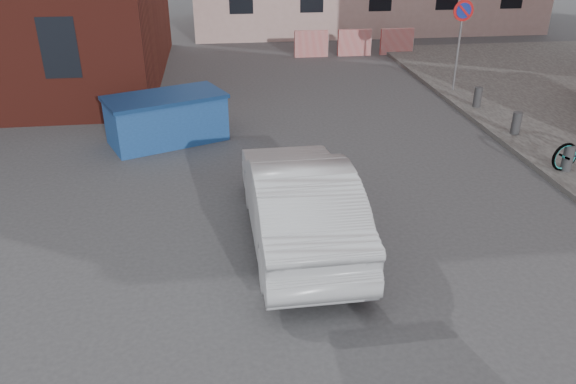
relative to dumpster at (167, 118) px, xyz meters
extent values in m
plane|color=#38383A|center=(2.43, -6.50, -0.58)|extent=(120.00, 120.00, 0.00)
cylinder|color=gray|center=(8.43, 3.00, 0.84)|extent=(0.07, 0.07, 2.60)
cylinder|color=red|center=(8.43, 2.98, 1.89)|extent=(0.60, 0.03, 0.60)
cylinder|color=navy|center=(8.43, 2.96, 1.89)|extent=(0.44, 0.03, 0.44)
cylinder|color=#3A3A3D|center=(8.43, -3.10, -0.18)|extent=(0.22, 0.22, 0.55)
cylinder|color=#3A3A3D|center=(8.43, -0.90, -0.18)|extent=(0.22, 0.22, 0.55)
cylinder|color=#3A3A3D|center=(8.43, 1.30, -0.18)|extent=(0.22, 0.22, 0.55)
cube|color=red|center=(4.93, 8.50, -0.08)|extent=(1.30, 0.18, 1.00)
cube|color=red|center=(6.63, 8.50, -0.08)|extent=(1.30, 0.18, 1.00)
cube|color=red|center=(8.33, 8.50, -0.08)|extent=(1.30, 0.18, 1.00)
cube|color=#204E99|center=(0.00, 0.00, -0.05)|extent=(2.96, 2.24, 1.06)
cube|color=navy|center=(0.00, 0.00, 0.53)|extent=(3.07, 2.35, 0.09)
imported|color=#BABDC3|center=(2.47, -4.96, 0.17)|extent=(1.66, 4.55, 1.49)
camera|label=1|loc=(1.26, -13.07, 4.37)|focal=35.00mm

